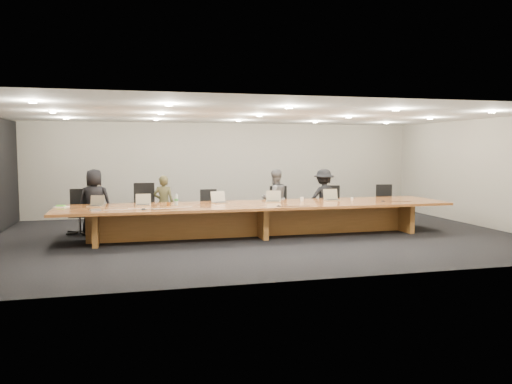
# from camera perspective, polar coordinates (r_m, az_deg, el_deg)

# --- Properties ---
(ground) EXTENTS (12.00, 12.00, 0.00)m
(ground) POSITION_cam_1_polar(r_m,az_deg,el_deg) (11.63, 0.36, -5.04)
(ground) COLOR black
(ground) RESTS_ON ground
(back_wall) EXTENTS (12.00, 0.02, 2.80)m
(back_wall) POSITION_cam_1_polar(r_m,az_deg,el_deg) (15.37, -3.38, 2.62)
(back_wall) COLOR #B0ADA0
(back_wall) RESTS_ON ground
(conference_table) EXTENTS (9.00, 1.80, 0.75)m
(conference_table) POSITION_cam_1_polar(r_m,az_deg,el_deg) (11.55, 0.36, -2.49)
(conference_table) COLOR brown
(conference_table) RESTS_ON ground
(chair_far_left) EXTENTS (0.56, 0.56, 1.09)m
(chair_far_left) POSITION_cam_1_polar(r_m,az_deg,el_deg) (12.54, -19.52, -2.09)
(chair_far_left) COLOR black
(chair_far_left) RESTS_ON ground
(chair_left) EXTENTS (0.68, 0.68, 1.20)m
(chair_left) POSITION_cam_1_polar(r_m,az_deg,el_deg) (12.48, -12.72, -1.68)
(chair_left) COLOR black
(chair_left) RESTS_ON ground
(chair_mid_left) EXTENTS (0.56, 0.56, 1.01)m
(chair_mid_left) POSITION_cam_1_polar(r_m,az_deg,el_deg) (12.63, -5.23, -1.94)
(chair_mid_left) COLOR black
(chair_mid_left) RESTS_ON ground
(chair_mid_right) EXTENTS (0.63, 0.63, 1.07)m
(chair_mid_right) POSITION_cam_1_polar(r_m,az_deg,el_deg) (12.96, 2.67, -1.63)
(chair_mid_right) COLOR black
(chair_mid_right) RESTS_ON ground
(chair_right) EXTENTS (0.66, 0.66, 1.06)m
(chair_right) POSITION_cam_1_polar(r_m,az_deg,el_deg) (13.45, 8.73, -1.47)
(chair_right) COLOR black
(chair_right) RESTS_ON ground
(chair_far_right) EXTENTS (0.63, 0.63, 1.06)m
(chair_far_right) POSITION_cam_1_polar(r_m,az_deg,el_deg) (14.18, 14.65, -1.25)
(chair_far_right) COLOR black
(chair_far_right) RESTS_ON ground
(person_a) EXTENTS (0.82, 0.60, 1.55)m
(person_a) POSITION_cam_1_polar(r_m,az_deg,el_deg) (12.41, -17.96, -1.04)
(person_a) COLOR black
(person_a) RESTS_ON ground
(person_b) EXTENTS (0.57, 0.45, 1.38)m
(person_b) POSITION_cam_1_polar(r_m,az_deg,el_deg) (12.44, -10.49, -1.27)
(person_b) COLOR #3B3920
(person_b) RESTS_ON ground
(person_c) EXTENTS (0.84, 0.72, 1.50)m
(person_c) POSITION_cam_1_polar(r_m,az_deg,el_deg) (12.79, 2.17, -0.75)
(person_c) COLOR #565658
(person_c) RESTS_ON ground
(person_d) EXTENTS (0.99, 0.61, 1.49)m
(person_d) POSITION_cam_1_polar(r_m,az_deg,el_deg) (13.28, 7.75, -0.60)
(person_d) COLOR black
(person_d) RESTS_ON ground
(laptop_a) EXTENTS (0.37, 0.32, 0.25)m
(laptop_a) POSITION_cam_1_polar(r_m,az_deg,el_deg) (11.55, -17.89, -0.96)
(laptop_a) COLOR #B7AA8C
(laptop_a) RESTS_ON conference_table
(laptop_b) EXTENTS (0.35, 0.27, 0.26)m
(laptop_b) POSITION_cam_1_polar(r_m,az_deg,el_deg) (11.49, -12.79, -0.84)
(laptop_b) COLOR beige
(laptop_b) RESTS_ON conference_table
(laptop_c) EXTENTS (0.42, 0.35, 0.28)m
(laptop_c) POSITION_cam_1_polar(r_m,az_deg,el_deg) (11.71, -4.10, -0.58)
(laptop_c) COLOR #BAA78E
(laptop_c) RESTS_ON conference_table
(laptop_d) EXTENTS (0.41, 0.35, 0.28)m
(laptop_d) POSITION_cam_1_polar(r_m,az_deg,el_deg) (11.95, 1.98, -0.48)
(laptop_d) COLOR tan
(laptop_d) RESTS_ON conference_table
(laptop_e) EXTENTS (0.37, 0.27, 0.29)m
(laptop_e) POSITION_cam_1_polar(r_m,az_deg,el_deg) (12.43, 8.73, -0.29)
(laptop_e) COLOR tan
(laptop_e) RESTS_ON conference_table
(water_bottle) EXTENTS (0.10, 0.10, 0.24)m
(water_bottle) POSITION_cam_1_polar(r_m,az_deg,el_deg) (11.40, -9.11, -0.88)
(water_bottle) COLOR #A9B9B5
(water_bottle) RESTS_ON conference_table
(amber_mug) EXTENTS (0.08, 0.08, 0.09)m
(amber_mug) POSITION_cam_1_polar(r_m,az_deg,el_deg) (11.23, -9.99, -1.37)
(amber_mug) COLOR brown
(amber_mug) RESTS_ON conference_table
(paper_cup_near) EXTENTS (0.10, 0.10, 0.10)m
(paper_cup_near) POSITION_cam_1_polar(r_m,az_deg,el_deg) (12.12, 5.28, -0.83)
(paper_cup_near) COLOR white
(paper_cup_near) RESTS_ON conference_table
(paper_cup_far) EXTENTS (0.07, 0.07, 0.08)m
(paper_cup_far) POSITION_cam_1_polar(r_m,az_deg,el_deg) (12.47, 10.92, -0.79)
(paper_cup_far) COLOR silver
(paper_cup_far) RESTS_ON conference_table
(notepad) EXTENTS (0.34, 0.32, 0.02)m
(notepad) POSITION_cam_1_polar(r_m,az_deg,el_deg) (11.65, -21.37, -1.59)
(notepad) COLOR silver
(notepad) RESTS_ON conference_table
(lime_gadget) EXTENTS (0.21, 0.16, 0.03)m
(lime_gadget) POSITION_cam_1_polar(r_m,az_deg,el_deg) (11.66, -21.41, -1.47)
(lime_gadget) COLOR #5DC434
(lime_gadget) RESTS_ON notepad
(av_box) EXTENTS (0.24, 0.20, 0.03)m
(av_box) POSITION_cam_1_polar(r_m,az_deg,el_deg) (10.71, -17.88, -1.99)
(av_box) COLOR #A1A1A5
(av_box) RESTS_ON conference_table
(mic_left) EXTENTS (0.15, 0.15, 0.03)m
(mic_left) POSITION_cam_1_polar(r_m,az_deg,el_deg) (10.63, -12.72, -1.92)
(mic_left) COLOR black
(mic_left) RESTS_ON conference_table
(mic_center) EXTENTS (0.14, 0.14, 0.03)m
(mic_center) POSITION_cam_1_polar(r_m,az_deg,el_deg) (11.00, 2.60, -1.59)
(mic_center) COLOR black
(mic_center) RESTS_ON conference_table
(mic_right) EXTENTS (0.14, 0.14, 0.03)m
(mic_right) POSITION_cam_1_polar(r_m,az_deg,el_deg) (12.37, 14.32, -1.01)
(mic_right) COLOR black
(mic_right) RESTS_ON conference_table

